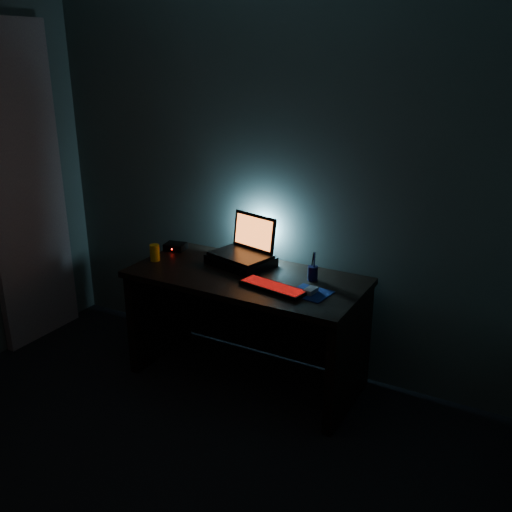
{
  "coord_description": "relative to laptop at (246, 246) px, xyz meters",
  "views": [
    {
      "loc": [
        1.67,
        -1.28,
        2.09
      ],
      "look_at": [
        0.1,
        1.57,
        0.91
      ],
      "focal_mm": 40.0,
      "sensor_mm": 36.0,
      "label": 1
    }
  ],
  "objects": [
    {
      "name": "room",
      "position": [
        0.11,
        -1.81,
        0.38
      ],
      "size": [
        3.5,
        4.0,
        2.5
      ],
      "color": "black",
      "rests_on": "ground"
    },
    {
      "name": "desk",
      "position": [
        0.11,
        -0.14,
        -0.38
      ],
      "size": [
        1.5,
        0.7,
        0.75
      ],
      "color": "black",
      "rests_on": "ground"
    },
    {
      "name": "curtain",
      "position": [
        -1.6,
        -0.39,
        0.28
      ],
      "size": [
        0.06,
        0.65,
        2.3
      ],
      "primitive_type": "cube",
      "color": "#BEA898",
      "rests_on": "ground"
    },
    {
      "name": "riser",
      "position": [
        -0.01,
        -0.05,
        -0.09
      ],
      "size": [
        0.46,
        0.39,
        0.06
      ],
      "primitive_type": "cube",
      "rotation": [
        0.0,
        0.0,
        -0.25
      ],
      "color": "black",
      "rests_on": "desk"
    },
    {
      "name": "laptop",
      "position": [
        0.0,
        0.0,
        0.0
      ],
      "size": [
        0.43,
        0.36,
        0.26
      ],
      "rotation": [
        0.0,
        0.0,
        -0.25
      ],
      "color": "black",
      "rests_on": "riser"
    },
    {
      "name": "keyboard",
      "position": [
        0.36,
        -0.31,
        -0.11
      ],
      "size": [
        0.44,
        0.2,
        0.03
      ],
      "rotation": [
        0.0,
        0.0,
        -0.17
      ],
      "color": "black",
      "rests_on": "desk"
    },
    {
      "name": "mousepad",
      "position": [
        0.58,
        -0.26,
        -0.12
      ],
      "size": [
        0.24,
        0.22,
        0.0
      ],
      "primitive_type": "cube",
      "rotation": [
        0.0,
        0.0,
        -0.11
      ],
      "color": "navy",
      "rests_on": "desk"
    },
    {
      "name": "mouse",
      "position": [
        0.58,
        -0.26,
        -0.1
      ],
      "size": [
        0.07,
        0.1,
        0.03
      ],
      "primitive_type": "cube",
      "rotation": [
        0.0,
        0.0,
        -0.11
      ],
      "color": "gray",
      "rests_on": "mousepad"
    },
    {
      "name": "pen_cup",
      "position": [
        0.51,
        -0.07,
        -0.08
      ],
      "size": [
        0.08,
        0.08,
        0.09
      ],
      "primitive_type": "cylinder",
      "rotation": [
        0.0,
        0.0,
        -0.23
      ],
      "color": "black",
      "rests_on": "desk"
    },
    {
      "name": "juice_glass",
      "position": [
        -0.56,
        -0.26,
        -0.06
      ],
      "size": [
        0.08,
        0.08,
        0.11
      ],
      "primitive_type": "cylinder",
      "rotation": [
        0.0,
        0.0,
        -0.26
      ],
      "color": "#FFB10D",
      "rests_on": "desk"
    },
    {
      "name": "router",
      "position": [
        -0.57,
        -0.02,
        -0.1
      ],
      "size": [
        0.16,
        0.14,
        0.05
      ],
      "rotation": [
        0.0,
        0.0,
        0.19
      ],
      "color": "black",
      "rests_on": "desk"
    }
  ]
}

